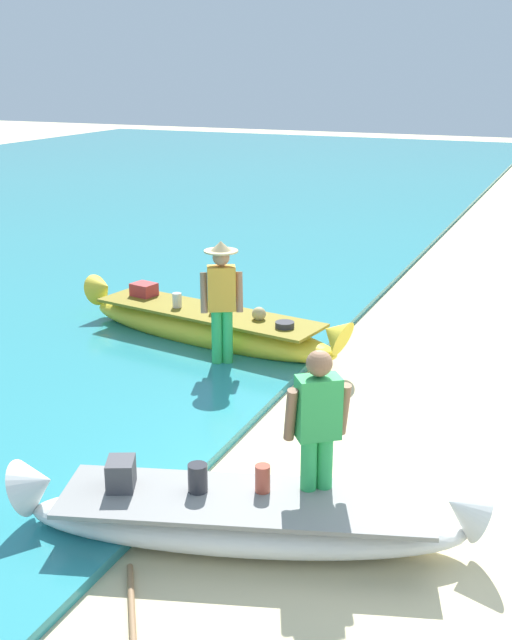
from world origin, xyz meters
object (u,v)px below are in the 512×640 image
Objects in this scene: person_tourist_customer at (317,433)px; boat_white_foreground at (243,517)px; person_vendor_hatted at (222,297)px; boat_yellow_midground at (208,326)px.

boat_white_foreground is at bearing -141.00° from person_tourist_customer.
person_tourist_customer reaches higher than boat_white_foreground.
person_tourist_customer is (2.41, -3.19, -0.05)m from person_vendor_hatted.
boat_yellow_midground is 1.20m from person_vendor_hatted.
person_vendor_hatted is 4.00m from person_tourist_customer.
person_vendor_hatted reaches higher than boat_white_foreground.
person_vendor_hatted reaches higher than person_tourist_customer.
person_tourist_customer is at bearing 39.00° from boat_white_foreground.
person_vendor_hatted is (0.60, -0.76, 0.71)m from boat_yellow_midground.
boat_yellow_midground is at bearing 127.31° from person_tourist_customer.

